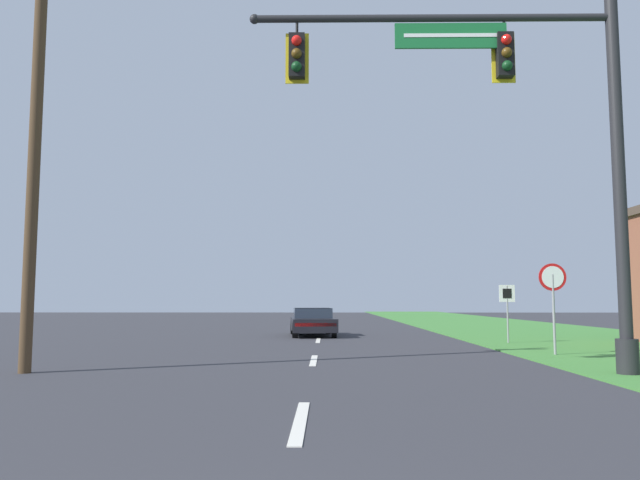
{
  "coord_description": "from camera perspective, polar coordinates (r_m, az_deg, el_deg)",
  "views": [
    {
      "loc": [
        0.34,
        -1.99,
        1.5
      ],
      "look_at": [
        0.0,
        27.95,
        4.44
      ],
      "focal_mm": 35.0,
      "sensor_mm": 36.0,
      "label": 1
    }
  ],
  "objects": [
    {
      "name": "grass_verge_right",
      "position": [
        33.6,
        18.43,
        -7.84
      ],
      "size": [
        10.0,
        110.0,
        0.04
      ],
      "color": "#428438",
      "rests_on": "ground"
    },
    {
      "name": "road_center_line",
      "position": [
        24.04,
        -0.16,
        -9.17
      ],
      "size": [
        0.16,
        34.8,
        0.01
      ],
      "color": "silver",
      "rests_on": "ground"
    },
    {
      "name": "signal_mast",
      "position": [
        13.94,
        18.71,
        9.43
      ],
      "size": [
        7.94,
        0.47,
        8.36
      ],
      "color": "#232326",
      "rests_on": "grass_verge_right"
    },
    {
      "name": "car_ahead",
      "position": [
        27.29,
        -0.68,
        -7.48
      ],
      "size": [
        2.17,
        4.51,
        1.19
      ],
      "color": "black",
      "rests_on": "ground"
    },
    {
      "name": "stop_sign",
      "position": [
        18.47,
        20.52,
        -4.12
      ],
      "size": [
        0.76,
        0.07,
        2.5
      ],
      "color": "gray",
      "rests_on": "grass_verge_right"
    },
    {
      "name": "route_sign_post",
      "position": [
        23.1,
        16.74,
        -5.3
      ],
      "size": [
        0.55,
        0.06,
        2.03
      ],
      "color": "gray",
      "rests_on": "grass_verge_right"
    },
    {
      "name": "utility_pole_near",
      "position": [
        15.18,
        -24.51,
        10.51
      ],
      "size": [
        1.8,
        0.26,
        10.84
      ],
      "color": "#4C3823",
      "rests_on": "ground"
    }
  ]
}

